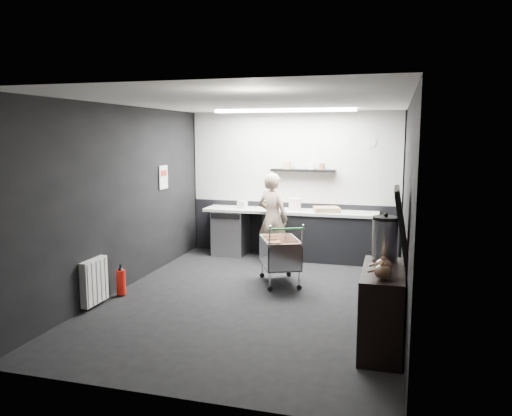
# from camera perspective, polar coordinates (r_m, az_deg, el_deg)

# --- Properties ---
(floor) EXTENTS (5.50, 5.50, 0.00)m
(floor) POSITION_cam_1_polar(r_m,az_deg,el_deg) (7.10, -0.26, -10.29)
(floor) COLOR black
(floor) RESTS_ON ground
(ceiling) EXTENTS (5.50, 5.50, 0.00)m
(ceiling) POSITION_cam_1_polar(r_m,az_deg,el_deg) (6.74, -0.28, 12.01)
(ceiling) COLOR white
(ceiling) RESTS_ON wall_back
(wall_back) EXTENTS (5.50, 0.00, 5.50)m
(wall_back) POSITION_cam_1_polar(r_m,az_deg,el_deg) (9.45, 4.32, 2.75)
(wall_back) COLOR black
(wall_back) RESTS_ON floor
(wall_front) EXTENTS (5.50, 0.00, 5.50)m
(wall_front) POSITION_cam_1_polar(r_m,az_deg,el_deg) (4.25, -10.53, -4.31)
(wall_front) COLOR black
(wall_front) RESTS_ON floor
(wall_left) EXTENTS (0.00, 5.50, 5.50)m
(wall_left) POSITION_cam_1_polar(r_m,az_deg,el_deg) (7.58, -14.97, 1.10)
(wall_left) COLOR black
(wall_left) RESTS_ON floor
(wall_right) EXTENTS (0.00, 5.50, 5.50)m
(wall_right) POSITION_cam_1_polar(r_m,az_deg,el_deg) (6.53, 16.84, -0.10)
(wall_right) COLOR black
(wall_right) RESTS_ON floor
(kitchen_wall_panel) EXTENTS (3.95, 0.02, 1.70)m
(kitchen_wall_panel) POSITION_cam_1_polar(r_m,az_deg,el_deg) (9.39, 4.32, 5.78)
(kitchen_wall_panel) COLOR #BBBBB7
(kitchen_wall_panel) RESTS_ON wall_back
(dado_panel) EXTENTS (3.95, 0.02, 1.00)m
(dado_panel) POSITION_cam_1_polar(r_m,az_deg,el_deg) (9.55, 4.24, -2.34)
(dado_panel) COLOR black
(dado_panel) RESTS_ON wall_back
(floating_shelf) EXTENTS (1.20, 0.22, 0.04)m
(floating_shelf) POSITION_cam_1_polar(r_m,az_deg,el_deg) (9.26, 5.39, 4.30)
(floating_shelf) COLOR black
(floating_shelf) RESTS_ON wall_back
(wall_clock) EXTENTS (0.20, 0.03, 0.20)m
(wall_clock) POSITION_cam_1_polar(r_m,az_deg,el_deg) (9.20, 12.99, 7.41)
(wall_clock) COLOR silver
(wall_clock) RESTS_ON wall_back
(poster) EXTENTS (0.02, 0.30, 0.40)m
(poster) POSITION_cam_1_polar(r_m,az_deg,el_deg) (8.69, -10.55, 3.47)
(poster) COLOR silver
(poster) RESTS_ON wall_left
(poster_red_band) EXTENTS (0.02, 0.22, 0.10)m
(poster_red_band) POSITION_cam_1_polar(r_m,az_deg,el_deg) (8.68, -10.53, 3.93)
(poster_red_band) COLOR #B52716
(poster_red_band) RESTS_ON poster
(radiator) EXTENTS (0.10, 0.50, 0.60)m
(radiator) POSITION_cam_1_polar(r_m,az_deg,el_deg) (7.00, -18.00, -7.98)
(radiator) COLOR silver
(radiator) RESTS_ON wall_left
(ceiling_strip) EXTENTS (2.40, 0.20, 0.04)m
(ceiling_strip) POSITION_cam_1_polar(r_m,az_deg,el_deg) (8.53, 3.20, 11.04)
(ceiling_strip) COLOR white
(ceiling_strip) RESTS_ON ceiling
(prep_counter) EXTENTS (3.20, 0.61, 0.90)m
(prep_counter) POSITION_cam_1_polar(r_m,az_deg,el_deg) (9.23, 4.67, -2.99)
(prep_counter) COLOR black
(prep_counter) RESTS_ON floor
(person) EXTENTS (0.69, 0.56, 1.62)m
(person) POSITION_cam_1_polar(r_m,az_deg,el_deg) (8.81, 1.90, -1.19)
(person) COLOR beige
(person) RESTS_ON floor
(shopping_cart) EXTENTS (0.84, 1.08, 0.96)m
(shopping_cart) POSITION_cam_1_polar(r_m,az_deg,el_deg) (7.66, 2.73, -5.36)
(shopping_cart) COLOR silver
(shopping_cart) RESTS_ON floor
(sideboard) EXTENTS (0.49, 1.16, 1.73)m
(sideboard) POSITION_cam_1_polar(r_m,az_deg,el_deg) (5.58, 14.36, -9.85)
(sideboard) COLOR black
(sideboard) RESTS_ON floor
(fire_extinguisher) EXTENTS (0.13, 0.13, 0.44)m
(fire_extinguisher) POSITION_cam_1_polar(r_m,az_deg,el_deg) (7.41, -15.17, -8.08)
(fire_extinguisher) COLOR red
(fire_extinguisher) RESTS_ON floor
(cardboard_box) EXTENTS (0.52, 0.46, 0.09)m
(cardboard_box) POSITION_cam_1_polar(r_m,az_deg,el_deg) (9.01, 8.07, -0.18)
(cardboard_box) COLOR #A08255
(cardboard_box) RESTS_ON prep_counter
(pink_tub) EXTENTS (0.22, 0.22, 0.22)m
(pink_tub) POSITION_cam_1_polar(r_m,az_deg,el_deg) (9.15, 4.46, 0.42)
(pink_tub) COLOR white
(pink_tub) RESTS_ON prep_counter
(white_container) EXTENTS (0.19, 0.16, 0.14)m
(white_container) POSITION_cam_1_polar(r_m,az_deg,el_deg) (9.34, -1.58, 0.37)
(white_container) COLOR silver
(white_container) RESTS_ON prep_counter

